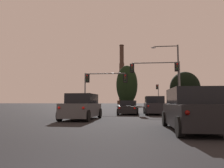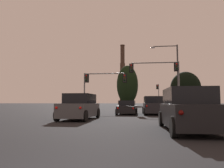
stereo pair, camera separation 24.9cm
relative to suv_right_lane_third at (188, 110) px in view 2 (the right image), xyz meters
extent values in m
cube|color=black|center=(0.00, -0.03, -0.21)|extent=(1.95, 4.81, 0.95)
cube|color=black|center=(0.00, 0.09, 0.61)|extent=(1.80, 2.81, 0.70)
cylinder|color=black|center=(-0.95, 1.89, -0.52)|extent=(0.23, 0.76, 0.76)
cylinder|color=black|center=(0.93, 1.90, -0.52)|extent=(0.23, 0.76, 0.76)
cylinder|color=black|center=(-0.93, -1.96, -0.52)|extent=(0.23, 0.76, 0.76)
sphere|color=#500705|center=(-0.76, -2.46, 0.00)|extent=(0.17, 0.17, 0.17)
cube|color=#4C4F54|center=(-6.39, 5.75, -0.21)|extent=(2.07, 4.86, 0.95)
cube|color=black|center=(-6.39, 5.87, 0.61)|extent=(1.87, 2.85, 0.70)
cylinder|color=black|center=(-7.27, 7.70, -0.52)|extent=(0.24, 0.77, 0.76)
cylinder|color=black|center=(-5.39, 7.64, -0.52)|extent=(0.24, 0.77, 0.76)
cylinder|color=black|center=(-7.39, 3.86, -0.52)|extent=(0.24, 0.77, 0.76)
cylinder|color=black|center=(-5.51, 3.80, -0.52)|extent=(0.24, 0.77, 0.76)
sphere|color=red|center=(-7.25, 3.36, 0.00)|extent=(0.17, 0.17, 0.17)
sphere|color=red|center=(-5.69, 3.31, 0.00)|extent=(0.17, 0.17, 0.17)
cube|color=#232328|center=(-0.59, 13.12, -0.21)|extent=(1.98, 4.83, 0.95)
cube|color=black|center=(-0.59, 13.24, 0.61)|extent=(1.82, 2.82, 0.70)
cylinder|color=black|center=(-1.56, 15.03, -0.52)|extent=(0.23, 0.76, 0.76)
cylinder|color=black|center=(0.32, 15.06, -0.52)|extent=(0.23, 0.76, 0.76)
cylinder|color=black|center=(-1.51, 11.18, -0.52)|extent=(0.23, 0.76, 0.76)
cylinder|color=black|center=(0.37, 11.21, -0.52)|extent=(0.23, 0.76, 0.76)
sphere|color=red|center=(-1.34, 10.69, 0.00)|extent=(0.17, 0.17, 0.17)
sphere|color=red|center=(0.22, 10.71, 0.00)|extent=(0.17, 0.17, 0.17)
cube|color=black|center=(-3.26, 13.07, -0.37)|extent=(1.93, 4.65, 0.70)
cube|color=black|center=(-3.26, 13.30, 0.25)|extent=(1.68, 2.24, 0.55)
cylinder|color=black|center=(-4.09, 15.00, -0.58)|extent=(0.24, 0.65, 0.64)
cylinder|color=black|center=(-2.33, 14.95, -0.58)|extent=(0.24, 0.65, 0.64)
cylinder|color=black|center=(-4.20, 11.20, -0.58)|extent=(0.24, 0.65, 0.64)
cylinder|color=black|center=(-2.44, 11.15, -0.58)|extent=(0.24, 0.65, 0.64)
sphere|color=red|center=(-4.05, 10.77, -0.22)|extent=(0.17, 0.17, 0.17)
sphere|color=red|center=(-2.61, 10.73, -0.22)|extent=(0.17, 0.17, 0.17)
cylinder|color=slate|center=(-9.43, 19.35, 1.73)|extent=(0.18, 0.18, 5.26)
cylinder|color=black|center=(-9.43, 19.35, -0.85)|extent=(0.40, 0.40, 0.10)
cube|color=#282828|center=(-9.14, 19.35, 3.69)|extent=(0.34, 0.34, 1.04)
cube|color=black|center=(-9.14, 19.53, 3.69)|extent=(0.58, 0.03, 1.25)
sphere|color=red|center=(-9.14, 19.16, 4.01)|extent=(0.22, 0.22, 0.22)
sphere|color=#352604|center=(-9.14, 19.16, 3.69)|extent=(0.22, 0.22, 0.22)
sphere|color=black|center=(-9.14, 19.16, 3.37)|extent=(0.22, 0.22, 0.22)
cylinder|color=slate|center=(-6.66, 19.35, 4.26)|extent=(5.54, 0.14, 0.14)
sphere|color=slate|center=(-9.43, 19.35, 4.26)|extent=(0.18, 0.18, 0.18)
cube|color=#282828|center=(-3.89, 19.35, 3.62)|extent=(0.34, 0.34, 1.04)
cube|color=black|center=(-3.89, 19.53, 3.62)|extent=(0.58, 0.03, 1.25)
sphere|color=red|center=(-3.89, 19.16, 3.94)|extent=(0.22, 0.22, 0.22)
sphere|color=#352604|center=(-3.89, 19.16, 3.62)|extent=(0.22, 0.22, 0.22)
sphere|color=black|center=(-3.89, 19.16, 3.30)|extent=(0.22, 0.22, 0.22)
cylinder|color=slate|center=(3.21, 19.27, 2.40)|extent=(0.18, 0.18, 6.60)
cylinder|color=black|center=(3.21, 19.27, -0.85)|extent=(0.40, 0.40, 0.10)
cube|color=#282828|center=(2.92, 19.27, 5.03)|extent=(0.34, 0.34, 1.04)
cube|color=black|center=(2.92, 19.45, 5.03)|extent=(0.58, 0.03, 1.25)
sphere|color=red|center=(2.92, 19.08, 5.36)|extent=(0.22, 0.22, 0.22)
sphere|color=#352604|center=(2.92, 19.08, 5.03)|extent=(0.22, 0.22, 0.22)
sphere|color=black|center=(2.92, 19.08, 4.71)|extent=(0.22, 0.22, 0.22)
cylinder|color=slate|center=(0.12, 19.27, 5.60)|extent=(6.19, 0.14, 0.14)
sphere|color=slate|center=(3.21, 19.27, 5.60)|extent=(0.18, 0.18, 0.18)
cube|color=#282828|center=(-2.98, 19.27, 4.96)|extent=(0.34, 0.34, 1.04)
cube|color=black|center=(-2.98, 19.45, 4.96)|extent=(0.58, 0.03, 1.25)
sphere|color=red|center=(-2.98, 19.08, 5.29)|extent=(0.22, 0.22, 0.22)
sphere|color=#352604|center=(-2.98, 19.08, 4.96)|extent=(0.22, 0.22, 0.22)
sphere|color=black|center=(-2.98, 19.08, 4.64)|extent=(0.22, 0.22, 0.22)
cylinder|color=slate|center=(3.23, 47.35, 2.07)|extent=(0.18, 0.18, 5.93)
cylinder|color=black|center=(3.23, 47.35, -0.85)|extent=(0.40, 0.40, 0.10)
cube|color=#282828|center=(2.94, 47.35, 4.36)|extent=(0.34, 0.34, 1.04)
cube|color=black|center=(2.94, 47.53, 4.36)|extent=(0.58, 0.03, 1.25)
sphere|color=red|center=(2.94, 47.16, 4.68)|extent=(0.22, 0.22, 0.22)
sphere|color=#352604|center=(2.94, 47.16, 4.36)|extent=(0.22, 0.22, 0.22)
sphere|color=black|center=(2.94, 47.16, 4.04)|extent=(0.22, 0.22, 0.22)
cylinder|color=#38383A|center=(3.21, 19.94, 3.62)|extent=(0.20, 0.20, 9.03)
cylinder|color=#38383A|center=(1.59, 19.94, 7.98)|extent=(3.24, 0.12, 0.12)
sphere|color=#38383A|center=(3.21, 19.94, 7.98)|extent=(0.20, 0.20, 0.20)
ellipsoid|color=silver|center=(-0.03, 19.94, 7.86)|extent=(0.64, 0.36, 0.26)
cylinder|color=#3C2B22|center=(-12.52, 141.70, 0.36)|extent=(6.47, 6.47, 2.51)
cylinder|color=#473328|center=(-12.52, 141.70, 8.17)|extent=(4.04, 4.04, 13.11)
cylinder|color=#473328|center=(-12.52, 141.70, 21.28)|extent=(3.48, 3.48, 13.11)
cylinder|color=#473328|center=(-12.52, 141.70, 34.38)|extent=(2.91, 2.91, 13.11)
cylinder|color=#4E382C|center=(-12.52, 141.70, 40.59)|extent=(3.26, 3.26, 0.70)
cylinder|color=black|center=(-5.89, 70.16, 0.26)|extent=(0.78, 0.78, 2.31)
ellipsoid|color=black|center=(-5.89, 70.16, 6.79)|extent=(7.80, 7.02, 14.35)
cylinder|color=black|center=(17.09, 77.65, 0.53)|extent=(0.76, 0.76, 2.86)
ellipsoid|color=black|center=(17.09, 77.65, 5.10)|extent=(7.59, 6.84, 8.37)
cylinder|color=black|center=(15.07, 71.36, 0.18)|extent=(1.07, 1.07, 2.16)
ellipsoid|color=black|center=(15.07, 71.36, 5.63)|extent=(10.70, 9.63, 11.65)
camera|label=1|loc=(-2.42, -9.91, 0.33)|focal=35.00mm
camera|label=2|loc=(-2.17, -9.88, 0.33)|focal=35.00mm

